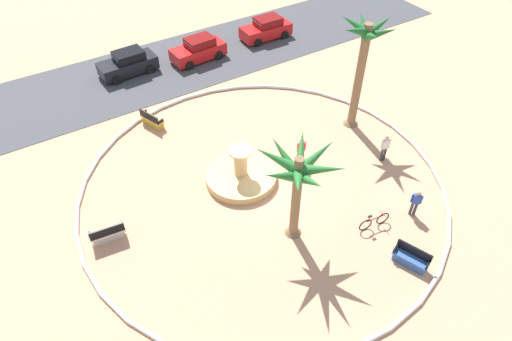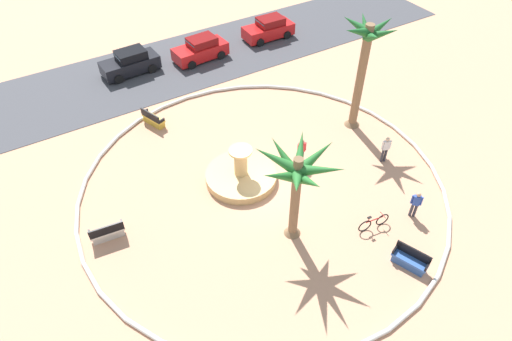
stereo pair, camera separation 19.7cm
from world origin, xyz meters
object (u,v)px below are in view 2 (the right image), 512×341
object	(u,v)px
bench_east	(108,233)
person_cyclist_helmet	(416,203)
parked_car_second	(201,49)
parked_car_leftmost	(130,63)
bicycle_red_frame	(374,223)
person_pedestrian_stroll	(386,148)
bench_west	(410,261)
person_cyclist_photo	(302,150)
fountain	(241,175)
palm_tree_near_fountain	(365,55)
palm_tree_by_curb	(297,175)
parked_car_third	(269,29)
bench_north	(153,120)

from	to	relation	value
bench_east	person_cyclist_helmet	world-z (taller)	person_cyclist_helmet
parked_car_second	parked_car_leftmost	bearing A→B (deg)	170.59
bench_east	parked_car_second	size ratio (longest dim) A/B	0.40
bicycle_red_frame	person_pedestrian_stroll	world-z (taller)	person_pedestrian_stroll
parked_car_leftmost	parked_car_second	xyz separation A→B (m)	(5.09, -0.84, 0.00)
bench_west	person_pedestrian_stroll	xyz separation A→B (m)	(3.86, 5.80, 0.60)
person_cyclist_photo	parked_car_leftmost	bearing A→B (deg)	108.63
person_pedestrian_stroll	parked_car_second	world-z (taller)	person_pedestrian_stroll
person_cyclist_helmet	person_pedestrian_stroll	world-z (taller)	person_pedestrian_stroll
fountain	person_cyclist_photo	distance (m)	3.60
person_pedestrian_stroll	parked_car_leftmost	world-z (taller)	person_pedestrian_stroll
person_cyclist_helmet	parked_car_second	bearing A→B (deg)	96.25
bench_east	person_cyclist_helmet	size ratio (longest dim) A/B	1.02
palm_tree_near_fountain	palm_tree_by_curb	world-z (taller)	palm_tree_near_fountain
palm_tree_by_curb	parked_car_leftmost	world-z (taller)	palm_tree_by_curb
person_cyclist_photo	parked_car_second	distance (m)	13.23
bench_east	parked_car_third	xyz separation A→B (m)	(17.23, 13.01, 0.43)
fountain	person_pedestrian_stroll	size ratio (longest dim) A/B	2.27
palm_tree_by_curb	bench_west	distance (m)	6.47
fountain	parked_car_second	bearing A→B (deg)	73.10
bicycle_red_frame	person_cyclist_helmet	world-z (taller)	person_cyclist_helmet
bench_west	parked_car_leftmost	distance (m)	22.70
bench_west	parked_car_second	size ratio (longest dim) A/B	0.41
bicycle_red_frame	person_cyclist_helmet	size ratio (longest dim) A/B	1.06
person_cyclist_photo	parked_car_leftmost	size ratio (longest dim) A/B	0.40
bicycle_red_frame	person_pedestrian_stroll	distance (m)	5.05
palm_tree_by_curb	bench_east	bearing A→B (deg)	150.53
fountain	palm_tree_near_fountain	size ratio (longest dim) A/B	0.56
bench_east	bicycle_red_frame	world-z (taller)	bench_east
bench_north	bench_east	bearing A→B (deg)	-125.73
palm_tree_near_fountain	bench_east	xyz separation A→B (m)	(-15.56, -0.80, -4.40)
palm_tree_near_fountain	parked_car_second	bearing A→B (deg)	110.10
bench_east	parked_car_leftmost	xyz separation A→B (m)	(6.07, 13.65, 0.43)
bicycle_red_frame	parked_car_leftmost	xyz separation A→B (m)	(-5.01, 19.69, 0.40)
person_pedestrian_stroll	parked_car_second	bearing A→B (deg)	103.33
parked_car_third	fountain	bearing A→B (deg)	-127.62
bicycle_red_frame	bench_north	bearing A→B (deg)	114.30
bicycle_red_frame	parked_car_third	size ratio (longest dim) A/B	0.42
person_pedestrian_stroll	parked_car_third	distance (m)	15.89
bench_west	bicycle_red_frame	size ratio (longest dim) A/B	0.98
bench_east	person_cyclist_photo	bearing A→B (deg)	-2.21
bench_north	parked_car_leftmost	bearing A→B (deg)	81.80
bench_east	parked_car_second	distance (m)	17.00
bench_east	person_cyclist_helmet	bearing A→B (deg)	-25.94
bench_west	parked_car_third	world-z (taller)	parked_car_third
bench_north	parked_car_third	size ratio (longest dim) A/B	0.42
palm_tree_near_fountain	parked_car_third	xyz separation A→B (m)	(1.67, 12.21, -3.97)
palm_tree_near_fountain	parked_car_second	size ratio (longest dim) A/B	1.65
palm_tree_by_curb	parked_car_leftmost	xyz separation A→B (m)	(-1.50, 17.94, -3.09)
palm_tree_by_curb	parked_car_leftmost	bearing A→B (deg)	94.79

